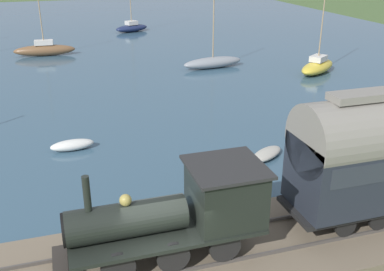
% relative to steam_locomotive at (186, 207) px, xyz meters
% --- Properties ---
extents(harbor_water, '(80.00, 80.00, 0.01)m').
position_rel_steam_locomotive_xyz_m(harbor_water, '(42.64, 0.76, -2.08)').
color(harbor_water, '#38566B').
rests_on(harbor_water, ground).
extents(rail_embankment, '(4.68, 56.00, 0.49)m').
position_rel_steam_locomotive_xyz_m(rail_embankment, '(-0.00, 0.76, -1.90)').
color(rail_embankment, '#756651').
rests_on(rail_embankment, ground).
extents(steam_locomotive, '(2.28, 6.49, 3.11)m').
position_rel_steam_locomotive_xyz_m(steam_locomotive, '(0.00, 0.00, 0.00)').
color(steam_locomotive, black).
rests_on(steam_locomotive, rail_embankment).
extents(sailboat_gray, '(2.02, 5.44, 7.00)m').
position_rel_steam_locomotive_xyz_m(sailboat_gray, '(23.76, -9.45, -1.59)').
color(sailboat_gray, gray).
rests_on(sailboat_gray, harbor_water).
extents(sailboat_brown, '(1.51, 5.62, 6.53)m').
position_rel_steam_locomotive_xyz_m(sailboat_brown, '(32.88, 4.06, -1.49)').
color(sailboat_brown, brown).
rests_on(sailboat_brown, harbor_water).
extents(sailboat_navy, '(3.16, 4.59, 8.86)m').
position_rel_steam_locomotive_xyz_m(sailboat_navy, '(43.56, -6.12, -1.56)').
color(sailboat_navy, '#192347').
rests_on(sailboat_navy, harbor_water).
extents(sailboat_yellow, '(4.01, 4.80, 8.42)m').
position_rel_steam_locomotive_xyz_m(sailboat_yellow, '(19.65, -16.95, -1.50)').
color(sailboat_yellow, gold).
rests_on(sailboat_yellow, harbor_water).
extents(rowboat_far_out, '(0.93, 2.20, 0.53)m').
position_rel_steam_locomotive_xyz_m(rowboat_far_out, '(10.10, 2.95, -1.81)').
color(rowboat_far_out, silver).
rests_on(rowboat_far_out, harbor_water).
extents(rowboat_mid_harbor, '(1.94, 2.32, 0.38)m').
position_rel_steam_locomotive_xyz_m(rowboat_mid_harbor, '(6.38, -5.96, -1.88)').
color(rowboat_mid_harbor, '#B7B2A3').
rests_on(rowboat_mid_harbor, harbor_water).
extents(rowboat_near_shore, '(2.70, 2.33, 0.38)m').
position_rel_steam_locomotive_xyz_m(rowboat_near_shore, '(4.50, -3.01, -1.88)').
color(rowboat_near_shore, silver).
rests_on(rowboat_near_shore, harbor_water).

